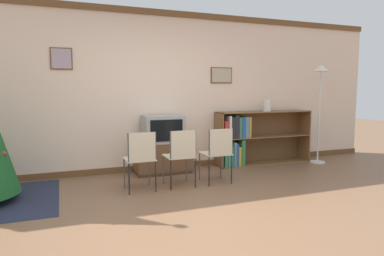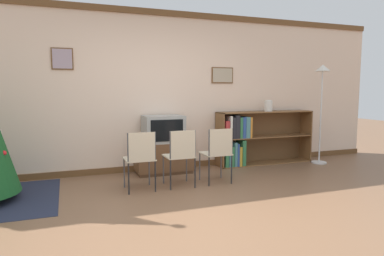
# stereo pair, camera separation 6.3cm
# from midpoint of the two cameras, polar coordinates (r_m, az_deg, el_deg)

# --- Properties ---
(ground_plane) EXTENTS (24.00, 24.00, 0.00)m
(ground_plane) POSITION_cam_midpoint_polar(r_m,az_deg,el_deg) (3.90, 2.00, -14.30)
(ground_plane) COLOR brown
(wall_back) EXTENTS (9.15, 0.11, 2.70)m
(wall_back) POSITION_cam_midpoint_polar(r_m,az_deg,el_deg) (5.86, -6.65, 6.10)
(wall_back) COLOR beige
(wall_back) RESTS_ON ground_plane
(tv_console) EXTENTS (0.92, 0.47, 0.51)m
(tv_console) POSITION_cam_midpoint_polar(r_m,az_deg,el_deg) (5.71, -4.45, -4.91)
(tv_console) COLOR #4C311E
(tv_console) RESTS_ON ground_plane
(television) EXTENTS (0.65, 0.45, 0.44)m
(television) POSITION_cam_midpoint_polar(r_m,az_deg,el_deg) (5.64, -4.48, -0.16)
(television) COLOR #9E9E99
(television) RESTS_ON tv_console
(folding_chair_left) EXTENTS (0.40, 0.40, 0.82)m
(folding_chair_left) POSITION_cam_midpoint_polar(r_m,az_deg,el_deg) (4.67, -8.20, -4.83)
(folding_chair_left) COLOR beige
(folding_chair_left) RESTS_ON ground_plane
(folding_chair_center) EXTENTS (0.40, 0.40, 0.82)m
(folding_chair_center) POSITION_cam_midpoint_polar(r_m,az_deg,el_deg) (4.82, -1.51, -4.41)
(folding_chair_center) COLOR beige
(folding_chair_center) RESTS_ON ground_plane
(folding_chair_right) EXTENTS (0.40, 0.40, 0.82)m
(folding_chair_right) POSITION_cam_midpoint_polar(r_m,az_deg,el_deg) (5.03, 4.70, -3.97)
(folding_chair_right) COLOR beige
(folding_chair_right) RESTS_ON ground_plane
(bookshelf) EXTENTS (1.88, 0.36, 0.98)m
(bookshelf) POSITION_cam_midpoint_polar(r_m,az_deg,el_deg) (6.37, 9.75, -1.64)
(bookshelf) COLOR brown
(bookshelf) RESTS_ON ground_plane
(vase) EXTENTS (0.15, 0.15, 0.21)m
(vase) POSITION_cam_midpoint_polar(r_m,az_deg,el_deg) (6.50, 12.90, 3.67)
(vase) COLOR silver
(vase) RESTS_ON bookshelf
(standing_lamp) EXTENTS (0.28, 0.28, 1.84)m
(standing_lamp) POSITION_cam_midpoint_polar(r_m,az_deg,el_deg) (6.79, 21.09, 6.24)
(standing_lamp) COLOR silver
(standing_lamp) RESTS_ON ground_plane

